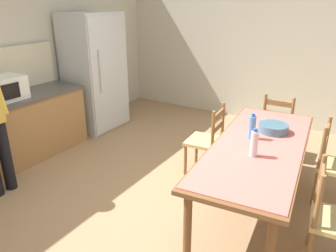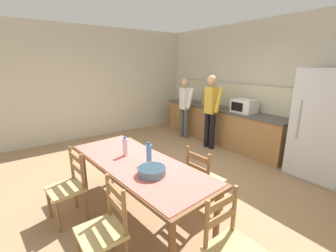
{
  "view_description": "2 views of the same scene",
  "coord_description": "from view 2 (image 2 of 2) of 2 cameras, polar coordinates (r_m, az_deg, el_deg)",
  "views": [
    {
      "loc": [
        -2.49,
        -1.66,
        2.12
      ],
      "look_at": [
        0.12,
        -0.05,
        0.9
      ],
      "focal_mm": 35.0,
      "sensor_mm": 36.0,
      "label": 1
    },
    {
      "loc": [
        2.87,
        -2.11,
        1.96
      ],
      "look_at": [
        0.37,
        -0.31,
        1.1
      ],
      "focal_mm": 24.0,
      "sensor_mm": 36.0,
      "label": 2
    }
  ],
  "objects": [
    {
      "name": "ground_plane",
      "position": [
        4.06,
        0.46,
        -13.3
      ],
      "size": [
        8.32,
        8.32,
        0.0
      ],
      "primitive_type": "plane",
      "color": "#9E7A56"
    },
    {
      "name": "wall_back",
      "position": [
        5.59,
        23.39,
        9.06
      ],
      "size": [
        6.52,
        0.12,
        2.9
      ],
      "primitive_type": "cube",
      "color": "beige",
      "rests_on": "ground"
    },
    {
      "name": "wall_left",
      "position": [
        6.5,
        -17.05,
        10.38
      ],
      "size": [
        0.12,
        5.2,
        2.9
      ],
      "primitive_type": "cube",
      "color": "beige",
      "rests_on": "ground"
    },
    {
      "name": "kitchen_counter",
      "position": [
        5.92,
        12.97,
        0.34
      ],
      "size": [
        3.56,
        0.66,
        0.89
      ],
      "color": "#9E7042",
      "rests_on": "ground"
    },
    {
      "name": "counter_splashback",
      "position": [
        6.01,
        15.39,
        7.63
      ],
      "size": [
        3.52,
        0.03,
        0.6
      ],
      "primitive_type": "cube",
      "color": "beige",
      "rests_on": "kitchen_counter"
    },
    {
      "name": "refrigerator",
      "position": [
        4.64,
        34.89,
        0.11
      ],
      "size": [
        0.88,
        0.73,
        1.9
      ],
      "color": "silver",
      "rests_on": "ground"
    },
    {
      "name": "microwave",
      "position": [
        5.36,
        18.76,
        4.82
      ],
      "size": [
        0.5,
        0.39,
        0.3
      ],
      "color": "white",
      "rests_on": "kitchen_counter"
    },
    {
      "name": "paper_bag",
      "position": [
        6.1,
        9.74,
        6.92
      ],
      "size": [
        0.24,
        0.16,
        0.36
      ],
      "primitive_type": "cube",
      "color": "tan",
      "rests_on": "kitchen_counter"
    },
    {
      "name": "dining_table",
      "position": [
        2.96,
        -7.78,
        -10.31
      ],
      "size": [
        2.33,
        1.06,
        0.75
      ],
      "rotation": [
        0.0,
        0.0,
        0.09
      ],
      "color": "brown",
      "rests_on": "ground"
    },
    {
      "name": "bottle_near_centre",
      "position": [
        3.1,
        -10.81,
        -5.2
      ],
      "size": [
        0.07,
        0.07,
        0.27
      ],
      "color": "silver",
      "rests_on": "dining_table"
    },
    {
      "name": "bottle_off_centre",
      "position": [
        2.85,
        -4.85,
        -6.9
      ],
      "size": [
        0.07,
        0.07,
        0.27
      ],
      "color": "#4C8ED6",
      "rests_on": "dining_table"
    },
    {
      "name": "serving_bowl",
      "position": [
        2.58,
        -4.14,
        -11.19
      ],
      "size": [
        0.32,
        0.32,
        0.09
      ],
      "color": "slate",
      "rests_on": "dining_table"
    },
    {
      "name": "chair_side_far_right",
      "position": [
        3.16,
        9.03,
        -13.39
      ],
      "size": [
        0.45,
        0.43,
        0.91
      ],
      "rotation": [
        0.0,
        0.0,
        3.22
      ],
      "color": "olive",
      "rests_on": "ground"
    },
    {
      "name": "chair_head_end",
      "position": [
        2.25,
        15.82,
        -27.61
      ],
      "size": [
        0.41,
        0.43,
        0.91
      ],
      "rotation": [
        0.0,
        0.0,
        1.59
      ],
      "color": "olive",
      "rests_on": "ground"
    },
    {
      "name": "chair_side_near_right",
      "position": [
        2.41,
        -15.82,
        -24.13
      ],
      "size": [
        0.43,
        0.41,
        0.91
      ],
      "rotation": [
        0.0,
        0.0,
        0.01
      ],
      "color": "olive",
      "rests_on": "ground"
    },
    {
      "name": "chair_side_near_left",
      "position": [
        3.22,
        -23.97,
        -14.01
      ],
      "size": [
        0.46,
        0.44,
        0.91
      ],
      "rotation": [
        0.0,
        0.0,
        0.11
      ],
      "color": "olive",
      "rests_on": "ground"
    },
    {
      "name": "person_at_sink",
      "position": [
        6.02,
        4.25,
        5.34
      ],
      "size": [
        0.4,
        0.28,
        1.6
      ],
      "rotation": [
        0.0,
        0.0,
        1.57
      ],
      "color": "#4C4C4C",
      "rests_on": "ground"
    },
    {
      "name": "person_at_counter",
      "position": [
        5.3,
        10.85,
        4.43
      ],
      "size": [
        0.43,
        0.3,
        1.71
      ],
      "rotation": [
        0.0,
        0.0,
        1.57
      ],
      "color": "black",
      "rests_on": "ground"
    }
  ]
}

